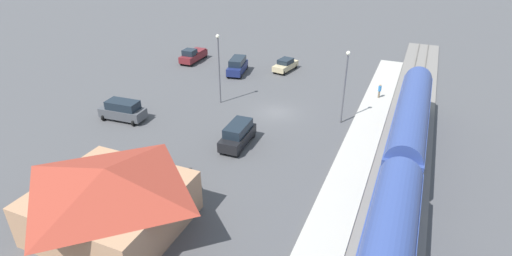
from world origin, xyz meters
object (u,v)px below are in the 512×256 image
(station_building, at_px, (110,197))
(suv_black, at_px, (238,134))
(pickup_maroon, at_px, (193,55))
(suv_navy, at_px, (237,66))
(pedestrian_on_platform, at_px, (380,90))
(sedan_tan, at_px, (285,65))
(suv_charcoal, at_px, (123,110))
(light_pole_lot_center, at_px, (219,61))
(light_pole_near_platform, at_px, (345,79))

(station_building, distance_m, suv_black, 14.16)
(pickup_maroon, distance_m, suv_navy, 8.67)
(station_building, relative_size, suv_black, 2.04)
(suv_navy, bearing_deg, pedestrian_on_platform, 175.04)
(suv_black, distance_m, sedan_tan, 21.94)
(suv_charcoal, height_order, light_pole_lot_center, light_pole_lot_center)
(suv_black, distance_m, light_pole_near_platform, 12.40)
(suv_black, relative_size, light_pole_near_platform, 0.63)
(station_building, distance_m, sedan_tan, 35.55)
(pickup_maroon, bearing_deg, pedestrian_on_platform, 172.29)
(suv_charcoal, distance_m, light_pole_lot_center, 11.76)
(suv_navy, relative_size, suv_black, 1.05)
(pedestrian_on_platform, distance_m, light_pole_near_platform, 9.03)
(suv_black, bearing_deg, station_building, 77.27)
(suv_black, bearing_deg, sedan_tan, -82.68)
(pickup_maroon, height_order, light_pole_near_platform, light_pole_near_platform)
(station_building, xyz_separation_m, light_pole_lot_center, (3.05, -21.97, 2.57))
(suv_charcoal, relative_size, light_pole_lot_center, 0.62)
(suv_navy, bearing_deg, suv_charcoal, 74.23)
(pedestrian_on_platform, xyz_separation_m, suv_navy, (19.53, -1.69, -0.13))
(suv_navy, distance_m, suv_black, 19.98)
(pedestrian_on_platform, bearing_deg, suv_charcoal, 33.49)
(pedestrian_on_platform, height_order, suv_navy, suv_navy)
(pedestrian_on_platform, bearing_deg, pickup_maroon, -7.71)
(pedestrian_on_platform, height_order, light_pole_lot_center, light_pole_lot_center)
(pedestrian_on_platform, relative_size, suv_black, 0.34)
(station_building, xyz_separation_m, suv_charcoal, (10.56, -13.81, -1.37))
(pedestrian_on_platform, distance_m, light_pole_lot_center, 19.31)
(pedestrian_on_platform, height_order, sedan_tan, pedestrian_on_platform)
(pedestrian_on_platform, height_order, suv_black, suv_black)
(sedan_tan, bearing_deg, suv_black, 97.32)
(suv_black, bearing_deg, suv_charcoal, -0.29)
(station_building, height_order, suv_navy, station_building)
(suv_black, height_order, light_pole_near_platform, light_pole_near_platform)
(sedan_tan, xyz_separation_m, light_pole_near_platform, (-10.89, 13.17, 4.06))
(suv_black, xyz_separation_m, light_pole_lot_center, (6.16, -8.22, 3.94))
(pickup_maroon, xyz_separation_m, suv_black, (-17.01, 20.12, 0.12))
(sedan_tan, xyz_separation_m, light_pole_lot_center, (3.36, 13.54, 4.21))
(pickup_maroon, bearing_deg, suv_black, 130.20)
(light_pole_near_platform, relative_size, light_pole_lot_center, 0.97)
(suv_black, xyz_separation_m, sedan_tan, (2.80, -21.76, -0.27))
(light_pole_near_platform, bearing_deg, station_building, 63.37)
(pickup_maroon, xyz_separation_m, suv_navy, (-8.42, 2.09, 0.12))
(sedan_tan, bearing_deg, pickup_maroon, 6.58)
(pickup_maroon, relative_size, suv_black, 1.10)
(light_pole_near_platform, distance_m, light_pole_lot_center, 14.26)
(pickup_maroon, distance_m, sedan_tan, 14.30)
(suv_navy, bearing_deg, sedan_tan, -147.25)
(suv_navy, height_order, light_pole_near_platform, light_pole_near_platform)
(station_building, xyz_separation_m, suv_navy, (5.48, -31.78, -1.37))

